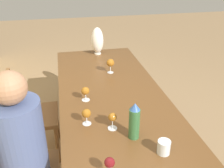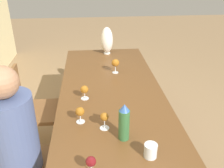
{
  "view_description": "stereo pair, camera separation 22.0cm",
  "coord_description": "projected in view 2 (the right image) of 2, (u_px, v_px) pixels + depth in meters",
  "views": [
    {
      "loc": [
        -1.65,
        0.4,
        1.83
      ],
      "look_at": [
        0.26,
        0.0,
        0.83
      ],
      "focal_mm": 40.0,
      "sensor_mm": 36.0,
      "label": 1
    },
    {
      "loc": [
        -1.69,
        0.18,
        1.83
      ],
      "look_at": [
        0.26,
        0.0,
        0.83
      ],
      "focal_mm": 40.0,
      "sensor_mm": 36.0,
      "label": 2
    }
  ],
  "objects": [
    {
      "name": "wine_glass_4",
      "position": [
        80.0,
        112.0,
        1.82
      ],
      "size": [
        0.07,
        0.07,
        0.13
      ],
      "color": "silver",
      "rests_on": "dining_table"
    },
    {
      "name": "vase",
      "position": [
        107.0,
        40.0,
        3.11
      ],
      "size": [
        0.15,
        0.15,
        0.34
      ],
      "color": "silver",
      "rests_on": "dining_table"
    },
    {
      "name": "person_near",
      "position": [
        17.0,
        143.0,
        1.73
      ],
      "size": [
        0.32,
        0.32,
        1.26
      ],
      "color": "#2D2D38",
      "rests_on": "ground_plane"
    },
    {
      "name": "dining_table",
      "position": [
        115.0,
        116.0,
        2.04
      ],
      "size": [
        2.96,
        0.94,
        0.73
      ],
      "color": "brown",
      "rests_on": "ground_plane"
    },
    {
      "name": "water_tumbler",
      "position": [
        151.0,
        151.0,
        1.52
      ],
      "size": [
        0.08,
        0.08,
        0.09
      ],
      "color": "silver",
      "rests_on": "dining_table"
    },
    {
      "name": "wine_glass_6",
      "position": [
        104.0,
        117.0,
        1.75
      ],
      "size": [
        0.07,
        0.07,
        0.13
      ],
      "color": "silver",
      "rests_on": "dining_table"
    },
    {
      "name": "wine_glass_7",
      "position": [
        115.0,
        63.0,
        2.61
      ],
      "size": [
        0.08,
        0.08,
        0.15
      ],
      "color": "silver",
      "rests_on": "dining_table"
    },
    {
      "name": "water_bottle",
      "position": [
        124.0,
        122.0,
        1.64
      ],
      "size": [
        0.07,
        0.07,
        0.27
      ],
      "color": "#336638",
      "rests_on": "dining_table"
    },
    {
      "name": "wine_glass_1",
      "position": [
        91.0,
        162.0,
        1.38
      ],
      "size": [
        0.07,
        0.07,
        0.12
      ],
      "color": "silver",
      "rests_on": "dining_table"
    },
    {
      "name": "chair_near",
      "position": [
        10.0,
        164.0,
        1.81
      ],
      "size": [
        0.44,
        0.44,
        0.9
      ],
      "color": "brown",
      "rests_on": "ground_plane"
    },
    {
      "name": "wine_glass_0",
      "position": [
        84.0,
        90.0,
        2.13
      ],
      "size": [
        0.07,
        0.07,
        0.12
      ],
      "color": "silver",
      "rests_on": "dining_table"
    },
    {
      "name": "chair_far",
      "position": [
        31.0,
        108.0,
        2.48
      ],
      "size": [
        0.44,
        0.44,
        0.9
      ],
      "color": "brown",
      "rests_on": "ground_plane"
    }
  ]
}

